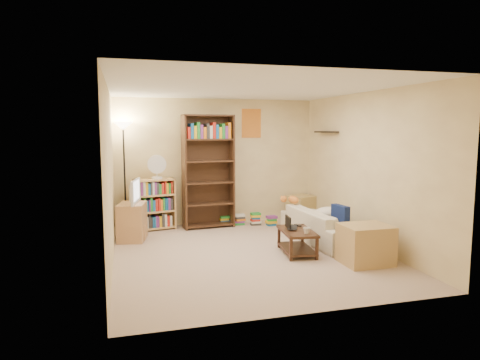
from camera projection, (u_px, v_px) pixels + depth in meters
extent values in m
plane|color=#BDA38E|center=(248.00, 253.00, 6.58)|extent=(4.50, 4.50, 0.00)
cube|color=beige|center=(217.00, 162.00, 8.59)|extent=(4.00, 0.04, 2.50)
cube|color=beige|center=(312.00, 194.00, 4.28)|extent=(4.00, 0.04, 2.50)
cube|color=beige|center=(110.00, 176.00, 5.91)|extent=(0.04, 4.50, 2.50)
cube|color=beige|center=(366.00, 169.00, 6.96)|extent=(0.04, 4.50, 2.50)
cube|color=white|center=(249.00, 88.00, 6.29)|extent=(4.00, 4.50, 0.04)
cube|color=red|center=(251.00, 123.00, 8.68)|extent=(0.40, 0.02, 0.58)
cube|color=black|center=(326.00, 132.00, 8.11)|extent=(0.12, 0.80, 0.03)
imported|color=beige|center=(323.00, 225.00, 7.28)|extent=(1.95, 0.95, 0.54)
cube|color=#121F51|center=(340.00, 215.00, 6.90)|extent=(0.16, 0.37, 0.32)
ellipsoid|color=white|center=(328.00, 213.00, 7.34)|extent=(0.50, 0.36, 0.21)
ellipsoid|color=orange|center=(293.00, 200.00, 7.85)|extent=(0.35, 0.17, 0.14)
sphere|color=orange|center=(284.00, 199.00, 7.78)|extent=(0.12, 0.12, 0.12)
cube|color=#3B1E17|center=(297.00, 231.00, 6.54)|extent=(0.55, 0.87, 0.04)
cube|color=#3B1E17|center=(297.00, 249.00, 6.57)|extent=(0.52, 0.83, 0.03)
cube|color=#3B1E17|center=(291.00, 249.00, 6.17)|extent=(0.04, 0.04, 0.37)
cube|color=#3B1E17|center=(317.00, 248.00, 6.23)|extent=(0.04, 0.04, 0.37)
cube|color=#3B1E17|center=(279.00, 236.00, 6.88)|extent=(0.04, 0.04, 0.37)
cube|color=#3B1E17|center=(302.00, 236.00, 6.94)|extent=(0.04, 0.04, 0.37)
imported|color=black|center=(295.00, 228.00, 6.62)|extent=(0.52, 0.49, 0.03)
cube|color=white|center=(288.00, 222.00, 6.59)|extent=(0.04, 0.27, 0.18)
imported|color=silver|center=(307.00, 231.00, 6.29)|extent=(0.15, 0.15, 0.10)
cube|color=black|center=(298.00, 225.00, 6.82)|extent=(0.07, 0.15, 0.02)
cube|color=tan|center=(132.00, 222.00, 7.34)|extent=(0.54, 0.67, 0.64)
imported|color=black|center=(131.00, 192.00, 7.28)|extent=(0.75, 0.38, 0.41)
cube|color=#3C2517|center=(208.00, 172.00, 8.21)|extent=(1.00, 0.41, 2.17)
cube|color=#D9B769|center=(155.00, 204.00, 8.09)|extent=(0.80, 0.45, 0.97)
cylinder|color=white|center=(157.00, 178.00, 8.02)|extent=(0.19, 0.19, 0.04)
cylinder|color=white|center=(157.00, 173.00, 8.01)|extent=(0.02, 0.02, 0.19)
cylinder|color=white|center=(157.00, 164.00, 7.96)|extent=(0.35, 0.06, 0.35)
cylinder|color=black|center=(126.00, 230.00, 8.07)|extent=(0.30, 0.30, 0.03)
cylinder|color=black|center=(125.00, 180.00, 7.96)|extent=(0.03, 0.03, 1.92)
cone|color=#FFE6C6|center=(123.00, 126.00, 7.84)|extent=(0.35, 0.35, 0.15)
cube|color=tan|center=(301.00, 208.00, 8.88)|extent=(0.60, 0.60, 0.53)
cube|color=tan|center=(366.00, 244.00, 6.05)|extent=(0.67, 0.56, 0.56)
cube|color=red|center=(224.00, 220.00, 8.59)|extent=(0.20, 0.16, 0.17)
cube|color=#1966B2|center=(240.00, 219.00, 8.55)|extent=(0.20, 0.16, 0.21)
cube|color=gold|center=(256.00, 219.00, 8.51)|extent=(0.20, 0.16, 0.25)
cube|color=#268C33|center=(271.00, 221.00, 8.48)|extent=(0.20, 0.16, 0.19)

